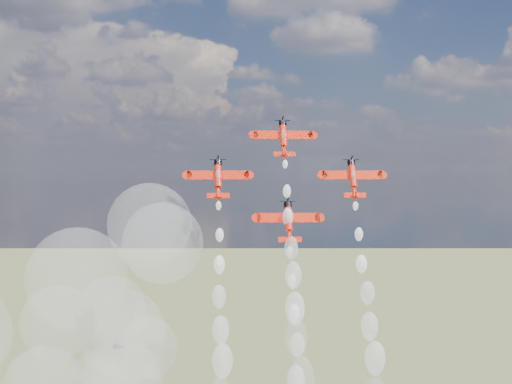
{
  "coord_description": "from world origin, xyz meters",
  "views": [
    {
      "loc": [
        -34.47,
        -129.8,
        111.43
      ],
      "look_at": [
        -24.44,
        11.53,
        106.86
      ],
      "focal_mm": 50.0,
      "sensor_mm": 36.0,
      "label": 1
    }
  ],
  "objects_px": {
    "plane_right": "(353,178)",
    "plane_slot": "(289,221)",
    "plane_lead": "(284,138)",
    "plane_left": "(218,178)"
  },
  "relations": [
    {
      "from": "plane_lead",
      "to": "plane_slot",
      "type": "bearing_deg",
      "value": -90.0
    },
    {
      "from": "plane_right",
      "to": "plane_slot",
      "type": "xyz_separation_m",
      "value": [
        -13.54,
        -4.66,
        -8.25
      ]
    },
    {
      "from": "plane_lead",
      "to": "plane_left",
      "type": "relative_size",
      "value": 1.0
    },
    {
      "from": "plane_right",
      "to": "plane_slot",
      "type": "relative_size",
      "value": 1.0
    },
    {
      "from": "plane_left",
      "to": "plane_right",
      "type": "bearing_deg",
      "value": 0.0
    },
    {
      "from": "plane_left",
      "to": "plane_right",
      "type": "height_order",
      "value": "same"
    },
    {
      "from": "plane_lead",
      "to": "plane_slot",
      "type": "xyz_separation_m",
      "value": [
        0.0,
        -9.33,
        -16.5
      ]
    },
    {
      "from": "plane_lead",
      "to": "plane_left",
      "type": "xyz_separation_m",
      "value": [
        -13.54,
        -4.66,
        -8.25
      ]
    },
    {
      "from": "plane_lead",
      "to": "plane_left",
      "type": "bearing_deg",
      "value": -160.99
    },
    {
      "from": "plane_right",
      "to": "plane_left",
      "type": "bearing_deg",
      "value": 180.0
    }
  ]
}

